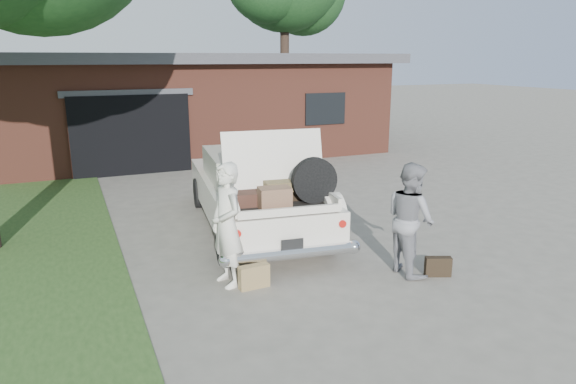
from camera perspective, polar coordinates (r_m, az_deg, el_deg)
name	(u,v)px	position (r m, az deg, el deg)	size (l,w,h in m)	color
ground	(303,270)	(8.01, 1.73, -8.64)	(90.00, 90.00, 0.00)	gray
house	(191,102)	(18.64, -10.78, 9.83)	(12.80, 7.80, 3.30)	brown
sedan	(255,190)	(9.72, -3.66, 0.18)	(2.55, 5.22, 2.06)	silver
woman_left	(227,225)	(7.27, -6.82, -3.66)	(0.65, 0.43, 1.79)	silver
woman_right	(410,219)	(7.86, 13.43, -2.90)	(0.83, 0.64, 1.70)	gray
suitcase_left	(254,277)	(7.38, -3.79, -9.36)	(0.44, 0.14, 0.34)	#9C814F
suitcase_right	(438,267)	(8.06, 16.33, -7.96)	(0.39, 0.12, 0.30)	black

